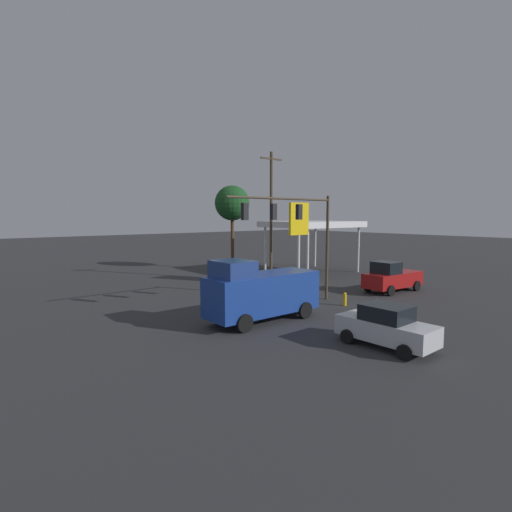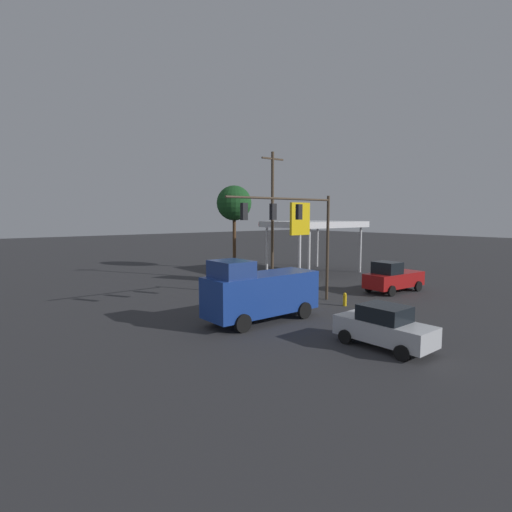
% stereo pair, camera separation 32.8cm
% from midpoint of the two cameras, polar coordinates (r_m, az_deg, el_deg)
% --- Properties ---
extents(ground_plane, '(200.00, 200.00, 0.00)m').
position_cam_midpoint_polar(ground_plane, '(25.87, 2.46, -7.45)').
color(ground_plane, '#2D2D30').
extents(traffic_signal_assembly, '(8.68, 0.43, 7.28)m').
position_cam_midpoint_polar(traffic_signal_assembly, '(25.98, 5.20, 4.76)').
color(traffic_signal_assembly, '#473828').
rests_on(traffic_signal_assembly, ground).
extents(utility_pole, '(2.40, 0.26, 11.44)m').
position_cam_midpoint_polar(utility_pole, '(35.44, 1.92, 5.96)').
color(utility_pole, '#473828').
rests_on(utility_pole, ground).
extents(gas_station_canopy, '(8.84, 7.29, 5.32)m').
position_cam_midpoint_polar(gas_station_canopy, '(41.83, 7.79, 4.43)').
color(gas_station_canopy, silver).
rests_on(gas_station_canopy, ground).
extents(price_sign, '(2.11, 0.27, 6.99)m').
position_cam_midpoint_polar(price_sign, '(33.69, 5.86, 4.50)').
color(price_sign, silver).
rests_on(price_sign, ground).
extents(pickup_parked, '(5.30, 2.48, 2.40)m').
position_cam_midpoint_polar(pickup_parked, '(32.83, 18.53, -2.93)').
color(pickup_parked, maroon).
rests_on(pickup_parked, ground).
extents(sedan_waiting, '(2.14, 4.44, 1.93)m').
position_cam_midpoint_polar(sedan_waiting, '(19.17, 17.61, -9.55)').
color(sedan_waiting, silver).
rests_on(sedan_waiting, ground).
extents(delivery_truck, '(6.81, 2.57, 3.58)m').
position_cam_midpoint_polar(delivery_truck, '(22.39, 0.22, -5.11)').
color(delivery_truck, navy).
rests_on(delivery_truck, ground).
extents(street_tree, '(3.79, 3.79, 9.15)m').
position_cam_midpoint_polar(street_tree, '(43.71, -3.64, 7.48)').
color(street_tree, '#4C331E').
rests_on(street_tree, ground).
extents(fire_hydrant, '(0.24, 0.24, 0.88)m').
position_cam_midpoint_polar(fire_hydrant, '(27.05, 12.22, -6.04)').
color(fire_hydrant, gold).
rests_on(fire_hydrant, ground).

